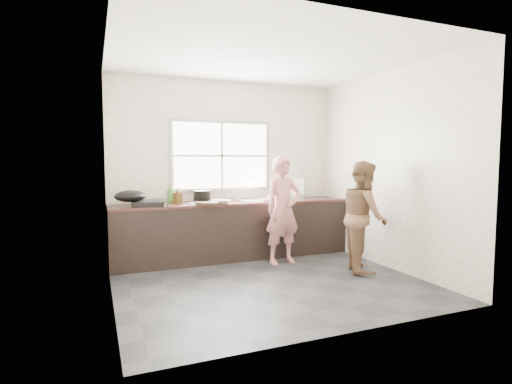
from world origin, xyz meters
name	(u,v)px	position (x,y,z in m)	size (l,w,h in m)	color
floor	(268,282)	(0.00, 0.00, -0.01)	(3.60, 3.20, 0.01)	#2C2C2F
ceiling	(269,56)	(0.00, 0.00, 2.71)	(3.60, 3.20, 0.01)	silver
wall_back	(227,169)	(0.00, 1.60, 1.35)	(3.60, 0.01, 2.70)	beige
wall_left	(109,173)	(-1.80, 0.00, 1.35)	(0.01, 3.20, 2.70)	beige
wall_right	(389,170)	(1.80, 0.00, 1.35)	(0.01, 3.20, 2.70)	silver
wall_front	(347,177)	(0.00, -1.60, 1.35)	(3.60, 0.01, 2.70)	silver
cabinet	(234,231)	(0.00, 1.29, 0.41)	(3.60, 0.62, 0.82)	black
countertop	(234,203)	(0.00, 1.29, 0.84)	(3.60, 0.64, 0.04)	#321914
sink	(255,200)	(0.35, 1.29, 0.86)	(0.55, 0.45, 0.02)	silver
faucet	(251,190)	(0.35, 1.49, 1.01)	(0.02, 0.02, 0.30)	silver
window_frame	(221,156)	(-0.10, 1.59, 1.55)	(1.60, 0.05, 1.10)	#9EA0A5
window_glazing	(222,156)	(-0.10, 1.57, 1.55)	(1.50, 0.01, 1.00)	white
woman	(283,214)	(0.55, 0.74, 0.72)	(0.52, 0.34, 1.43)	tan
person_side	(364,216)	(1.39, -0.02, 0.74)	(0.72, 0.56, 1.48)	brown
cutting_board	(208,203)	(-0.46, 1.08, 0.88)	(0.38, 0.38, 0.04)	#2F2112
cleaver	(218,199)	(-0.25, 1.30, 0.90)	(0.20, 0.10, 0.01)	silver
bowl_mince	(223,202)	(-0.24, 1.08, 0.89)	(0.21, 0.21, 0.05)	silver
bowl_crabs	(277,199)	(0.63, 1.10, 0.89)	(0.22, 0.22, 0.07)	silver
bowl_held	(266,200)	(0.45, 1.12, 0.89)	(0.18, 0.18, 0.06)	silver
black_pot	(202,197)	(-0.49, 1.30, 0.95)	(0.25, 0.25, 0.18)	black
plate_food	(197,204)	(-0.60, 1.14, 0.87)	(0.23, 0.23, 0.02)	white
bottle_green	(171,194)	(-0.91, 1.52, 0.99)	(0.10, 0.10, 0.26)	#367C28
bottle_brown_tall	(178,196)	(-0.84, 1.34, 0.97)	(0.09, 0.10, 0.21)	#443011
bottle_brown_short	(200,196)	(-0.47, 1.51, 0.95)	(0.14, 0.14, 0.18)	#3F230F
glass_jar	(154,200)	(-1.14, 1.52, 0.91)	(0.06, 0.06, 0.09)	#B9BEBF
burner	(149,203)	(-1.25, 1.26, 0.89)	(0.42, 0.42, 0.06)	black
wok	(130,196)	(-1.50, 1.23, 1.00)	(0.42, 0.42, 0.16)	black
dish_rack	(288,188)	(1.03, 1.52, 1.02)	(0.42, 0.30, 0.32)	white
pot_lid_left	(159,204)	(-1.11, 1.27, 0.87)	(0.24, 0.24, 0.01)	#B3B5BA
pot_lid_right	(153,203)	(-1.17, 1.46, 0.87)	(0.25, 0.25, 0.01)	#B9BCC1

